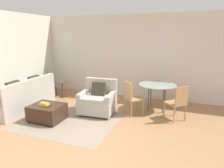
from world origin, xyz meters
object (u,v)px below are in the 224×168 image
tv_remote_primary (48,107)px  dining_table (157,88)px  armchair (98,100)px  ottoman (47,112)px  potted_plant (50,89)px  book_stack (44,104)px  side_table (62,86)px  dining_chair_near_right (178,101)px  couch (23,99)px  dining_chair_near_left (131,96)px

tv_remote_primary → dining_table: dining_table is taller
armchair → ottoman: armchair is taller
tv_remote_primary → potted_plant: 2.38m
dining_table → potted_plant: bearing=178.3°
book_stack → side_table: size_ratio=0.42×
dining_chair_near_right → couch: bearing=-170.5°
tv_remote_primary → dining_chair_near_left: dining_chair_near_left is taller
side_table → dining_table: (3.20, -0.07, 0.27)m
couch → dining_chair_near_left: 3.11m
ottoman → dining_chair_near_left: 2.19m
ottoman → dining_chair_near_right: (3.04, 1.11, 0.29)m
dining_chair_near_left → dining_chair_near_right: 1.18m
book_stack → tv_remote_primary: bearing=-19.4°
dining_chair_near_right → dining_table: bearing=135.0°
ottoman → dining_table: 3.01m
dining_table → dining_chair_near_left: bearing=-135.0°
couch → dining_chair_near_left: couch is taller
tv_remote_primary → book_stack: bearing=160.6°
ottoman → potted_plant: size_ratio=0.67×
side_table → couch: bearing=-107.2°
book_stack → dining_chair_near_left: bearing=31.0°
armchair → dining_chair_near_left: 0.92m
book_stack → potted_plant: (-1.24, 1.85, -0.21)m
tv_remote_primary → side_table: bearing=115.1°
couch → side_table: couch is taller
armchair → dining_table: 1.70m
armchair → book_stack: size_ratio=4.16×
side_table → ottoman: bearing=-67.1°
armchair → potted_plant: (-2.26, 0.90, -0.12)m
ottoman → potted_plant: bearing=125.3°
side_table → dining_table: dining_table is taller
armchair → dining_table: size_ratio=0.94×
potted_plant → dining_chair_near_left: 3.23m
book_stack → dining_table: dining_table is taller
armchair → tv_remote_primary: armchair is taller
side_table → dining_table: size_ratio=0.53×
book_stack → dining_table: (2.50, 1.74, 0.21)m
couch → book_stack: bearing=-21.7°
book_stack → dining_chair_near_right: size_ratio=0.26×
armchair → couch: bearing=-166.7°
couch → potted_plant: size_ratio=1.66×
tv_remote_primary → armchair: bearing=49.9°
side_table → dining_chair_near_left: bearing=-14.2°
armchair → book_stack: 1.40m
side_table → dining_chair_near_left: size_ratio=0.61×
armchair → dining_chair_near_right: 2.09m
potted_plant → dining_chair_near_left: bearing=-12.6°
ottoman → dining_chair_near_left: bearing=31.0°
dining_chair_near_right → book_stack: bearing=-159.6°
armchair → dining_chair_near_right: armchair is taller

